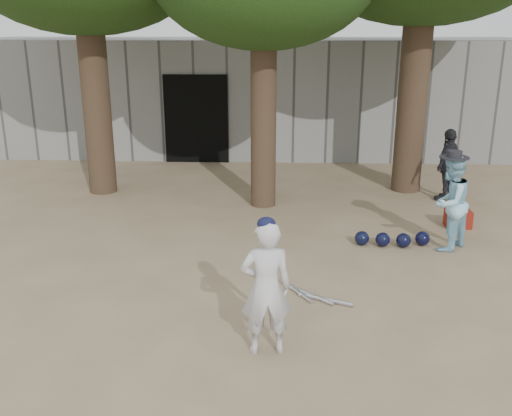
{
  "coord_description": "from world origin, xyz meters",
  "views": [
    {
      "loc": [
        0.92,
        -6.45,
        3.33
      ],
      "look_at": [
        0.6,
        1.0,
        0.95
      ],
      "focal_mm": 40.0,
      "sensor_mm": 36.0,
      "label": 1
    }
  ],
  "objects_px": {
    "spectator_dark": "(448,165)",
    "boy_player": "(266,288)",
    "red_bag": "(458,219)",
    "spectator_blue": "(449,203)"
  },
  "relations": [
    {
      "from": "boy_player",
      "to": "spectator_blue",
      "type": "height_order",
      "value": "spectator_blue"
    },
    {
      "from": "boy_player",
      "to": "spectator_dark",
      "type": "relative_size",
      "value": 1.03
    },
    {
      "from": "boy_player",
      "to": "spectator_blue",
      "type": "distance_m",
      "value": 4.12
    },
    {
      "from": "boy_player",
      "to": "spectator_blue",
      "type": "xyz_separation_m",
      "value": [
        2.73,
        3.09,
        0.01
      ]
    },
    {
      "from": "spectator_blue",
      "to": "red_bag",
      "type": "distance_m",
      "value": 1.29
    },
    {
      "from": "spectator_dark",
      "to": "red_bag",
      "type": "distance_m",
      "value": 1.74
    },
    {
      "from": "boy_player",
      "to": "red_bag",
      "type": "relative_size",
      "value": 3.53
    },
    {
      "from": "boy_player",
      "to": "spectator_blue",
      "type": "bearing_deg",
      "value": -139.62
    },
    {
      "from": "spectator_dark",
      "to": "boy_player",
      "type": "bearing_deg",
      "value": 9.39
    },
    {
      "from": "spectator_dark",
      "to": "red_bag",
      "type": "xyz_separation_m",
      "value": [
        -0.22,
        -1.63,
        -0.57
      ]
    }
  ]
}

